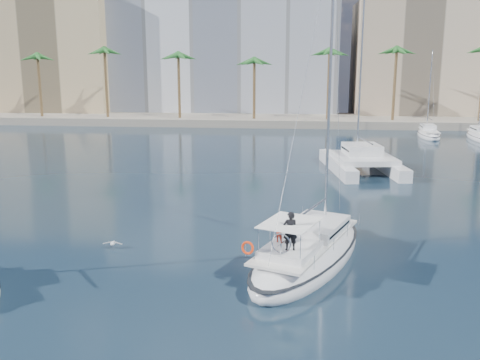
# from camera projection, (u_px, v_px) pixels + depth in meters

# --- Properties ---
(ground) EXTENTS (160.00, 160.00, 0.00)m
(ground) POSITION_uv_depth(u_px,v_px,m) (261.00, 251.00, 29.31)
(ground) COLOR black
(ground) RESTS_ON ground
(quay) EXTENTS (120.00, 14.00, 1.20)m
(quay) POSITION_uv_depth(u_px,v_px,m) (284.00, 120.00, 88.40)
(quay) COLOR gray
(quay) RESTS_ON ground
(building_modern) EXTENTS (42.00, 16.00, 28.00)m
(building_modern) POSITION_uv_depth(u_px,v_px,m) (221.00, 39.00, 98.29)
(building_modern) COLOR silver
(building_modern) RESTS_ON ground
(building_tan_left) EXTENTS (22.00, 14.00, 22.00)m
(building_tan_left) POSITION_uv_depth(u_px,v_px,m) (57.00, 56.00, 98.00)
(building_tan_left) COLOR tan
(building_tan_left) RESTS_ON ground
(building_beige) EXTENTS (20.00, 14.00, 20.00)m
(building_beige) POSITION_uv_depth(u_px,v_px,m) (413.00, 62.00, 92.92)
(building_beige) COLOR tan
(building_beige) RESTS_ON ground
(palm_left) EXTENTS (3.60, 3.60, 12.30)m
(palm_left) POSITION_uv_depth(u_px,v_px,m) (72.00, 60.00, 85.72)
(palm_left) COLOR brown
(palm_left) RESTS_ON ground
(palm_centre) EXTENTS (3.60, 3.60, 12.30)m
(palm_centre) POSITION_uv_depth(u_px,v_px,m) (285.00, 60.00, 82.39)
(palm_centre) COLOR brown
(palm_centre) RESTS_ON ground
(main_sloop) EXTENTS (7.97, 12.53, 17.76)m
(main_sloop) POSITION_uv_depth(u_px,v_px,m) (308.00, 253.00, 27.49)
(main_sloop) COLOR silver
(main_sloop) RESTS_ON ground
(catamaran) EXTENTS (7.41, 12.31, 16.96)m
(catamaran) POSITION_uv_depth(u_px,v_px,m) (362.00, 159.00, 50.51)
(catamaran) COLOR silver
(catamaran) RESTS_ON ground
(seagull) EXTENTS (1.12, 0.48, 0.21)m
(seagull) POSITION_uv_depth(u_px,v_px,m) (113.00, 243.00, 29.69)
(seagull) COLOR silver
(seagull) RESTS_ON ground
(moored_yacht_a) EXTENTS (3.37, 9.52, 11.90)m
(moored_yacht_a) POSITION_uv_depth(u_px,v_px,m) (428.00, 137.00, 72.98)
(moored_yacht_a) COLOR silver
(moored_yacht_a) RESTS_ON ground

